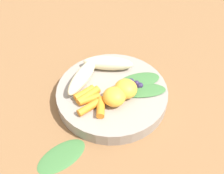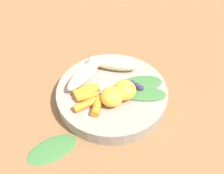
{
  "view_description": "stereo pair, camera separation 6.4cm",
  "coord_description": "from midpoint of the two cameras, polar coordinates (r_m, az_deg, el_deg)",
  "views": [
    {
      "loc": [
        -0.44,
        0.06,
        0.51
      ],
      "look_at": [
        0.0,
        0.0,
        0.04
      ],
      "focal_mm": 46.8,
      "sensor_mm": 36.0,
      "label": 1
    },
    {
      "loc": [
        -0.44,
        -0.01,
        0.51
      ],
      "look_at": [
        0.0,
        0.0,
        0.04
      ],
      "focal_mm": 46.8,
      "sensor_mm": 36.0,
      "label": 2
    }
  ],
  "objects": [
    {
      "name": "carrot_small",
      "position": [
        0.61,
        -5.25,
        -4.16
      ],
      "size": [
        0.05,
        0.02,
        0.02
      ],
      "primitive_type": "cylinder",
      "rotation": [
        0.0,
        1.57,
        2.99
      ],
      "color": "orange",
      "rests_on": "bowl"
    },
    {
      "name": "kale_leaf_stray",
      "position": [
        0.6,
        -12.99,
        -13.15
      ],
      "size": [
        0.1,
        0.12,
        0.01
      ],
      "primitive_type": "ellipsoid",
      "rotation": [
        0.0,
        0.0,
        2.13
      ],
      "color": "#3D7038",
      "rests_on": "ground_plane"
    },
    {
      "name": "carrot_front",
      "position": [
        0.64,
        -8.29,
        -1.36
      ],
      "size": [
        0.04,
        0.05,
        0.02
      ],
      "primitive_type": "cylinder",
      "rotation": [
        0.0,
        1.57,
        2.14
      ],
      "color": "orange",
      "rests_on": "bowl"
    },
    {
      "name": "carrot_mid_right",
      "position": [
        0.63,
        -7.36,
        -2.54
      ],
      "size": [
        0.03,
        0.05,
        0.02
      ],
      "primitive_type": "cylinder",
      "rotation": [
        0.0,
        1.57,
        1.87
      ],
      "color": "orange",
      "rests_on": "bowl"
    },
    {
      "name": "blueberry_pile",
      "position": [
        0.65,
        1.3,
        0.27
      ],
      "size": [
        0.04,
        0.04,
        0.02
      ],
      "color": "#2D234C",
      "rests_on": "bowl"
    },
    {
      "name": "bowl",
      "position": [
        0.66,
        -2.78,
        -1.66
      ],
      "size": [
        0.25,
        0.25,
        0.03
      ],
      "primitive_type": "cylinder",
      "color": "gray",
      "rests_on": "ground_plane"
    },
    {
      "name": "carrot_rear",
      "position": [
        0.61,
        -7.6,
        -4.15
      ],
      "size": [
        0.04,
        0.05,
        0.02
      ],
      "primitive_type": "cylinder",
      "rotation": [
        0.0,
        1.57,
        2.12
      ],
      "color": "orange",
      "rests_on": "bowl"
    },
    {
      "name": "ground_plane",
      "position": [
        0.67,
        -2.73,
        -2.53
      ],
      "size": [
        2.4,
        2.4,
        0.0
      ],
      "primitive_type": "plane",
      "color": "brown"
    },
    {
      "name": "orange_segment_near",
      "position": [
        0.63,
        -0.25,
        -0.51
      ],
      "size": [
        0.05,
        0.05,
        0.04
      ],
      "primitive_type": "ellipsoid",
      "color": "#F4A833",
      "rests_on": "bowl"
    },
    {
      "name": "carrot_mid_left",
      "position": [
        0.63,
        -7.58,
        -1.83
      ],
      "size": [
        0.05,
        0.06,
        0.02
      ],
      "primitive_type": "cylinder",
      "rotation": [
        0.0,
        1.57,
        2.2
      ],
      "color": "orange",
      "rests_on": "bowl"
    },
    {
      "name": "banana_peeled_right",
      "position": [
        0.69,
        -3.7,
        4.5
      ],
      "size": [
        0.06,
        0.12,
        0.03
      ],
      "primitive_type": "ellipsoid",
      "rotation": [
        0.0,
        0.0,
        1.35
      ],
      "color": "beige",
      "rests_on": "bowl"
    },
    {
      "name": "banana_peeled_left",
      "position": [
        0.66,
        -8.65,
        1.81
      ],
      "size": [
        0.12,
        0.09,
        0.03
      ],
      "primitive_type": "ellipsoid",
      "rotation": [
        0.0,
        0.0,
        2.6
      ],
      "color": "beige",
      "rests_on": "bowl"
    },
    {
      "name": "kale_leaf_left",
      "position": [
        0.65,
        2.68,
        -0.75
      ],
      "size": [
        0.06,
        0.12,
        0.01
      ],
      "primitive_type": "ellipsoid",
      "rotation": [
        0.0,
        0.0,
        4.62
      ],
      "color": "#3D7038",
      "rests_on": "bowl"
    },
    {
      "name": "kale_leaf_right",
      "position": [
        0.67,
        2.61,
        1.16
      ],
      "size": [
        0.06,
        0.1,
        0.01
      ],
      "primitive_type": "ellipsoid",
      "rotation": [
        0.0,
        0.0,
        4.88
      ],
      "color": "#3D7038",
      "rests_on": "bowl"
    },
    {
      "name": "orange_segment_far",
      "position": [
        0.61,
        -2.31,
        -2.03
      ],
      "size": [
        0.05,
        0.05,
        0.04
      ],
      "primitive_type": "ellipsoid",
      "color": "#F4A833",
      "rests_on": "bowl"
    }
  ]
}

